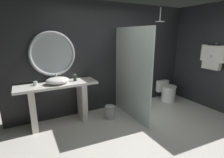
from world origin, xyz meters
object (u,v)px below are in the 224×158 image
Objects in this scene: tumbler_cup at (35,83)px; toilet at (167,92)px; soap_dispenser at (75,78)px; hanging_bathrobe at (213,56)px; round_wall_mirror at (53,54)px; waste_bin at (110,112)px; vessel_sink at (58,80)px; rain_shower_head at (160,20)px.

tumbler_cup is 0.15× the size of toilet.
tumbler_cup is 0.54× the size of soap_dispenser.
tumbler_cup is 0.78m from soap_dispenser.
toilet is at bearing 119.72° from hanging_bathrobe.
round_wall_mirror reaches higher than waste_bin.
round_wall_mirror is at bearing 161.44° from hanging_bathrobe.
soap_dispenser is at bearing 153.47° from waste_bin.
hanging_bathrobe is 1.48m from toilet.
toilet is at bearing 6.43° from waste_bin.
soap_dispenser is 0.47× the size of waste_bin.
vessel_sink is 0.73× the size of hanging_bathrobe.
soap_dispenser is (0.37, 0.06, -0.00)m from vessel_sink.
hanging_bathrobe reaches higher than soap_dispenser.
soap_dispenser is 3.32m from hanging_bathrobe.
tumbler_cup is 0.09× the size of round_wall_mirror.
soap_dispenser is at bearing 177.65° from toilet.
tumbler_cup is 0.69m from round_wall_mirror.
tumbler_cup reaches higher than waste_bin.
hanging_bathrobe is (3.52, -0.92, 0.39)m from vessel_sink.
hanging_bathrobe is 2.82m from waste_bin.
vessel_sink is 0.42m from tumbler_cup.
round_wall_mirror is 1.67× the size of toilet.
round_wall_mirror is at bearing 152.83° from waste_bin.
vessel_sink is 0.38m from soap_dispenser.
rain_shower_head is (2.15, -0.15, 1.23)m from soap_dispenser.
tumbler_cup is at bearing 176.56° from rain_shower_head.
soap_dispenser is 0.24× the size of hanging_bathrobe.
toilet is 2.00m from waste_bin.
tumbler_cup is 3.20m from rain_shower_head.
vessel_sink is 0.50× the size of round_wall_mirror.
toilet is at bearing -2.35° from soap_dispenser.
tumbler_cup is at bearing 168.14° from vessel_sink.
tumbler_cup is 0.25× the size of waste_bin.
vessel_sink is 5.70× the size of tumbler_cup.
round_wall_mirror is (-0.01, 0.26, 0.51)m from vessel_sink.
toilet is (2.65, -0.11, -0.70)m from soap_dispenser.
rain_shower_head is at bearing -2.05° from vessel_sink.
rain_shower_head is at bearing -175.56° from toilet.
round_wall_mirror is 2.87× the size of waste_bin.
vessel_sink is at bearing 165.33° from hanging_bathrobe.
rain_shower_head reaches higher than soap_dispenser.
vessel_sink is 1.43× the size of waste_bin.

